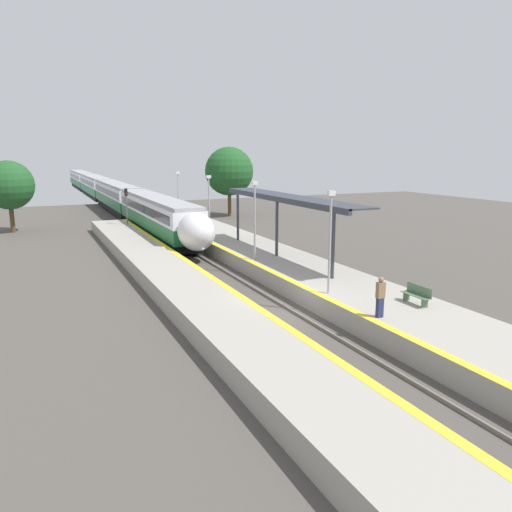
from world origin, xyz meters
TOP-DOWN VIEW (x-y plane):
  - ground_plane at (0.00, 0.00)m, footprint 120.00×120.00m
  - rail_left at (-0.72, 0.00)m, footprint 0.08×90.00m
  - rail_right at (0.72, 0.00)m, footprint 0.08×90.00m
  - train at (0.00, 57.72)m, footprint 2.78×92.56m
  - platform_right at (4.16, 0.00)m, footprint 5.02×64.00m
  - platform_left at (-3.42, 0.00)m, footprint 3.54×64.00m
  - platform_bench at (5.12, -3.99)m, footprint 0.44×1.62m
  - person_waiting at (2.34, -4.79)m, footprint 0.36×0.23m
  - railway_signal at (-2.23, 28.17)m, footprint 0.28×0.28m
  - lamppost_near at (2.37, -0.73)m, footprint 0.36×0.20m
  - lamppost_mid at (2.37, 8.17)m, footprint 0.36×0.20m
  - lamppost_far at (2.37, 17.07)m, footprint 0.36×0.20m
  - lamppost_farthest at (2.37, 25.97)m, footprint 0.36×0.20m
  - station_canopy at (4.78, 8.60)m, footprint 2.02×16.71m
  - background_tree_left at (-12.52, 34.27)m, footprint 4.85×4.85m
  - background_tree_right at (12.16, 37.30)m, footprint 6.01×6.01m

SIDE VIEW (x-z plane):
  - ground_plane at x=0.00m, z-range 0.00..0.00m
  - rail_left at x=-0.72m, z-range 0.00..0.15m
  - rail_right at x=0.72m, z-range 0.00..0.15m
  - platform_right at x=4.16m, z-range 0.00..1.01m
  - platform_left at x=-3.42m, z-range 0.00..1.01m
  - platform_bench at x=5.12m, z-range 1.04..1.93m
  - person_waiting at x=2.34m, z-range 1.05..2.83m
  - train at x=0.00m, z-range 0.28..4.15m
  - railway_signal at x=-2.23m, z-range 0.49..4.99m
  - lamppost_near at x=2.37m, z-range 1.39..6.51m
  - lamppost_mid at x=2.37m, z-range 1.39..6.51m
  - lamppost_far at x=2.37m, z-range 1.39..6.51m
  - lamppost_farthest at x=2.37m, z-range 1.39..6.51m
  - background_tree_left at x=-12.52m, z-range 1.14..8.31m
  - station_canopy at x=4.78m, z-range 2.76..6.81m
  - background_tree_right at x=12.16m, z-range 1.29..9.90m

